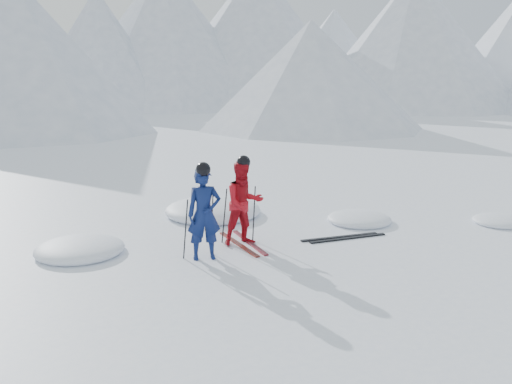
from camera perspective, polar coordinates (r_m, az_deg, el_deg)
name	(u,v)px	position (r m, az deg, el deg)	size (l,w,h in m)	color
ground	(358,240)	(11.06, 10.66, -5.02)	(160.00, 160.00, 0.00)	white
mountain_range	(136,30)	(45.39, -12.50, 16.32)	(106.15, 62.94, 15.53)	#B2BCD1
skier_blue	(204,214)	(9.63, -5.48, -2.34)	(0.60, 0.39, 1.65)	#0D1A4E
skier_red	(244,203)	(10.43, -1.29, -1.18)	(0.80, 0.62, 1.64)	#B10E18
pole_blue_left	(186,229)	(9.74, -7.42, -3.91)	(0.02, 0.02, 1.10)	black
pole_blue_right	(212,224)	(10.02, -4.68, -3.38)	(0.02, 0.02, 1.10)	black
pole_red_left	(224,216)	(10.59, -3.35, -2.52)	(0.02, 0.02, 1.09)	black
pole_red_right	(254,213)	(10.76, -0.21, -2.26)	(0.02, 0.02, 1.09)	black
ski_worn_left	(238,244)	(10.59, -1.85, -5.49)	(0.09, 1.70, 0.03)	black
ski_worn_right	(249,242)	(10.70, -0.69, -5.31)	(0.09, 1.70, 0.03)	black
ski_loose_a	(340,237)	(11.16, 8.79, -4.71)	(0.09, 1.70, 0.03)	black
ski_loose_b	(348,238)	(11.11, 9.67, -4.82)	(0.09, 1.70, 0.03)	black
snow_lumps	(232,223)	(12.10, -2.50, -3.31)	(10.06, 5.41, 0.50)	white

